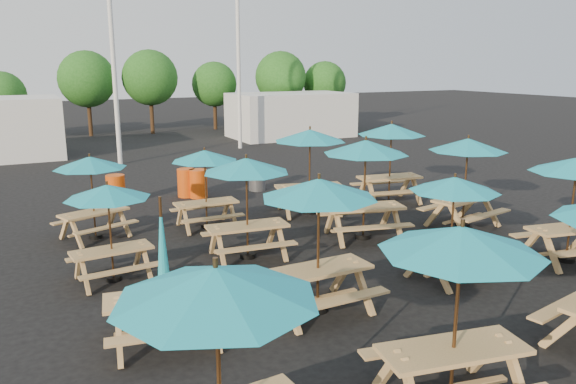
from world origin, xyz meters
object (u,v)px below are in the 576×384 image
picnic_unit_1 (164,284)px  waste_bin_3 (257,177)px  picnic_unit_6 (246,172)px  picnic_unit_13 (576,172)px  picnic_unit_11 (310,141)px  waste_bin_2 (198,184)px  picnic_unit_7 (205,161)px  picnic_unit_0 (216,299)px  picnic_unit_10 (366,154)px  picnic_unit_4 (461,252)px  picnic_unit_3 (90,168)px  picnic_unit_15 (391,135)px  waste_bin_1 (186,183)px  picnic_unit_9 (454,191)px  picnic_unit_5 (319,197)px  picnic_unit_2 (108,198)px  picnic_unit_14 (468,151)px  waste_bin_0 (116,190)px

picnic_unit_1 → waste_bin_3: picnic_unit_1 is taller
picnic_unit_6 → picnic_unit_13: size_ratio=0.98×
picnic_unit_11 → waste_bin_2: picnic_unit_11 is taller
picnic_unit_7 → waste_bin_2: picnic_unit_7 is taller
picnic_unit_0 → picnic_unit_10: (6.20, 6.51, 0.05)m
waste_bin_3 → picnic_unit_4: bearing=-102.5°
picnic_unit_3 → picnic_unit_11: (6.04, -0.31, 0.33)m
picnic_unit_3 → picnic_unit_6: 4.25m
picnic_unit_7 → picnic_unit_15: bearing=1.7°
picnic_unit_10 → waste_bin_3: (-0.19, 6.28, -1.71)m
waste_bin_1 → waste_bin_2: same height
picnic_unit_6 → waste_bin_2: (0.82, 6.17, -1.53)m
picnic_unit_3 → picnic_unit_15: picnic_unit_15 is taller
picnic_unit_6 → waste_bin_1: bearing=90.7°
picnic_unit_6 → waste_bin_2: 6.41m
picnic_unit_3 → picnic_unit_6: (2.90, -3.09, 0.18)m
picnic_unit_7 → picnic_unit_9: picnic_unit_9 is taller
picnic_unit_3 → waste_bin_2: size_ratio=2.41×
picnic_unit_5 → picnic_unit_13: (6.30, -0.27, -0.06)m
picnic_unit_2 → picnic_unit_15: 9.52m
picnic_unit_11 → waste_bin_1: size_ratio=2.70×
picnic_unit_11 → picnic_unit_5: bearing=-103.9°
picnic_unit_9 → picnic_unit_15: bearing=55.1°
picnic_unit_5 → waste_bin_1: bearing=85.4°
picnic_unit_6 → picnic_unit_7: (-0.05, 2.75, -0.17)m
waste_bin_1 → waste_bin_3: same height
picnic_unit_6 → picnic_unit_13: bearing=-23.5°
waste_bin_1 → picnic_unit_4: bearing=-91.6°
picnic_unit_14 → picnic_unit_6: bearing=165.9°
picnic_unit_11 → picnic_unit_6: bearing=-124.8°
picnic_unit_6 → picnic_unit_15: picnic_unit_15 is taller
picnic_unit_4 → picnic_unit_11: (2.98, 9.23, 0.05)m
picnic_unit_4 → picnic_unit_7: size_ratio=1.15×
picnic_unit_1 → waste_bin_3: size_ratio=2.55×
picnic_unit_7 → picnic_unit_11: size_ratio=0.84×
waste_bin_3 → picnic_unit_2: bearing=-133.4°
picnic_unit_5 → waste_bin_0: picnic_unit_5 is taller
picnic_unit_13 → picnic_unit_3: bearing=154.9°
picnic_unit_3 → picnic_unit_6: bearing=-66.5°
picnic_unit_11 → picnic_unit_15: bearing=14.5°
picnic_unit_13 → waste_bin_3: 10.43m
picnic_unit_2 → picnic_unit_6: 3.01m
picnic_unit_13 → picnic_unit_14: bearing=102.5°
picnic_unit_14 → picnic_unit_11: bearing=123.4°
picnic_unit_2 → picnic_unit_4: size_ratio=0.83×
picnic_unit_13 → waste_bin_0: picnic_unit_13 is taller
picnic_unit_5 → waste_bin_1: (0.49, 9.69, -1.64)m
picnic_unit_7 → waste_bin_2: bearing=76.7°
picnic_unit_0 → picnic_unit_6: size_ratio=1.06×
picnic_unit_6 → picnic_unit_9: bearing=-38.0°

